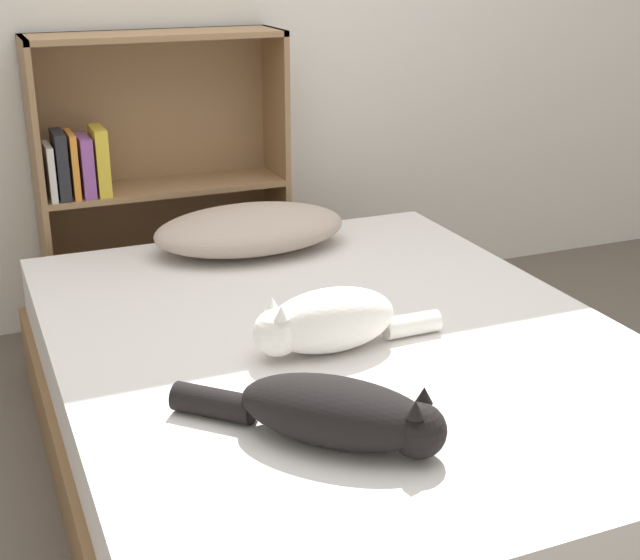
{
  "coord_description": "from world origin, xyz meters",
  "views": [
    {
      "loc": [
        -0.86,
        -1.91,
        1.34
      ],
      "look_at": [
        0.0,
        0.14,
        0.5
      ],
      "focal_mm": 50.0,
      "sensor_mm": 36.0,
      "label": 1
    }
  ],
  "objects_px": {
    "pillow": "(251,229)",
    "bookshelf": "(152,181)",
    "cat_light": "(327,322)",
    "cat_dark": "(337,413)",
    "bed": "(341,404)"
  },
  "relations": [
    {
      "from": "cat_dark",
      "to": "bookshelf",
      "type": "xyz_separation_m",
      "value": [
        0.0,
        1.66,
        0.08
      ]
    },
    {
      "from": "pillow",
      "to": "cat_light",
      "type": "xyz_separation_m",
      "value": [
        -0.07,
        -0.8,
        0.0
      ]
    },
    {
      "from": "pillow",
      "to": "bookshelf",
      "type": "relative_size",
      "value": 0.6
    },
    {
      "from": "cat_dark",
      "to": "bed",
      "type": "bearing_deg",
      "value": 109.07
    },
    {
      "from": "cat_light",
      "to": "bed",
      "type": "bearing_deg",
      "value": -135.02
    },
    {
      "from": "bed",
      "to": "pillow",
      "type": "height_order",
      "value": "pillow"
    },
    {
      "from": "pillow",
      "to": "cat_light",
      "type": "distance_m",
      "value": 0.81
    },
    {
      "from": "cat_light",
      "to": "cat_dark",
      "type": "relative_size",
      "value": 1.02
    },
    {
      "from": "bed",
      "to": "bookshelf",
      "type": "bearing_deg",
      "value": 100.35
    },
    {
      "from": "bed",
      "to": "cat_dark",
      "type": "xyz_separation_m",
      "value": [
        -0.22,
        -0.47,
        0.27
      ]
    },
    {
      "from": "cat_light",
      "to": "cat_dark",
      "type": "distance_m",
      "value": 0.43
    },
    {
      "from": "pillow",
      "to": "bed",
      "type": "bearing_deg",
      "value": -90.18
    },
    {
      "from": "bed",
      "to": "cat_light",
      "type": "distance_m",
      "value": 0.3
    },
    {
      "from": "pillow",
      "to": "bookshelf",
      "type": "height_order",
      "value": "bookshelf"
    },
    {
      "from": "pillow",
      "to": "bookshelf",
      "type": "bearing_deg",
      "value": 115.73
    }
  ]
}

